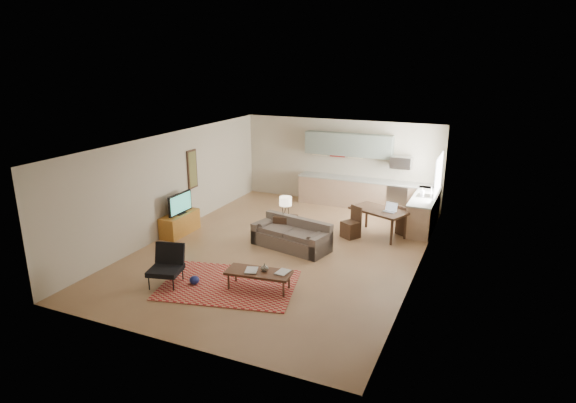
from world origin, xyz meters
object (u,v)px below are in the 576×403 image
at_px(sofa, 291,234).
at_px(coffee_table, 259,280).
at_px(tv_credenza, 180,224).
at_px(armchair, 165,266).
at_px(console_table, 286,228).
at_px(dining_table, 379,223).

xyz_separation_m(sofa, coffee_table, (0.30, -2.34, -0.15)).
bearing_deg(tv_credenza, coffee_table, -30.96).
relative_size(coffee_table, armchair, 1.61).
distance_m(armchair, console_table, 3.61).
bearing_deg(armchair, console_table, 55.62).
bearing_deg(tv_credenza, sofa, 5.06).
height_order(console_table, dining_table, dining_table).
height_order(tv_credenza, dining_table, dining_table).
relative_size(sofa, dining_table, 1.41).
distance_m(coffee_table, dining_table, 4.33).
bearing_deg(sofa, dining_table, 56.78).
distance_m(sofa, console_table, 0.58).
xyz_separation_m(sofa, dining_table, (1.79, 1.72, 0.01)).
bearing_deg(dining_table, sofa, -113.55).
bearing_deg(armchair, dining_table, 39.52).
bearing_deg(coffee_table, console_table, 95.95).
distance_m(coffee_table, console_table, 2.88).
bearing_deg(console_table, armchair, -117.17).
xyz_separation_m(armchair, dining_table, (3.36, 4.66, -0.05)).
height_order(coffee_table, console_table, console_table).
height_order(coffee_table, tv_credenza, tv_credenza).
height_order(tv_credenza, console_table, console_table).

